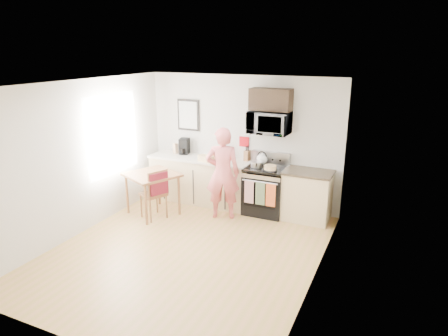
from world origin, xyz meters
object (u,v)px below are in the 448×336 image
at_px(range, 265,191).
at_px(cake, 270,168).
at_px(microwave, 269,123).
at_px(dining_table, 152,178).
at_px(person, 223,173).
at_px(chair, 157,188).

xyz_separation_m(range, cake, (0.13, -0.16, 0.53)).
bearing_deg(range, microwave, 90.06).
bearing_deg(cake, microwave, 115.55).
distance_m(dining_table, cake, 2.23).
bearing_deg(person, range, -161.63).
bearing_deg(dining_table, chair, -40.93).
xyz_separation_m(microwave, dining_table, (-1.95, -1.05, -1.04)).
relative_size(range, chair, 1.20).
height_order(person, dining_table, person).
bearing_deg(microwave, person, -136.65).
bearing_deg(dining_table, person, 18.26).
distance_m(microwave, person, 1.28).
bearing_deg(microwave, cake, -64.45).
distance_m(chair, cake, 2.11).
xyz_separation_m(range, chair, (-1.71, -1.15, 0.19)).
bearing_deg(cake, range, 128.26).
distance_m(person, cake, 0.88).
bearing_deg(microwave, chair, -143.64).
bearing_deg(range, dining_table, -154.04).
bearing_deg(dining_table, range, 25.96).
bearing_deg(dining_table, microwave, 28.40).
relative_size(person, cake, 6.27).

